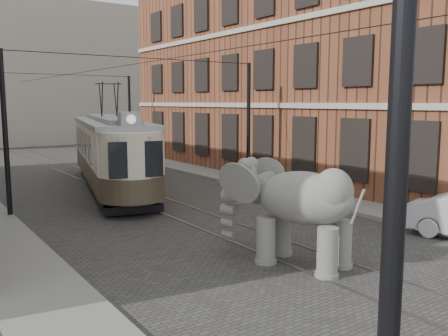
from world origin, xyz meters
TOP-DOWN VIEW (x-y plane):
  - ground at (0.00, 0.00)m, footprint 120.00×120.00m
  - tram_rails at (0.00, 0.00)m, footprint 1.54×80.00m
  - sidewalk_right at (6.00, 0.00)m, footprint 2.00×60.00m
  - sidewalk_left at (-6.50, 0.00)m, footprint 2.00×60.00m
  - brick_building at (11.00, 9.00)m, footprint 8.00×26.00m
  - catenary at (-0.20, 5.00)m, footprint 11.00×30.20m
  - tram at (-0.27, 9.80)m, footprint 5.69×13.04m
  - elephant at (-0.40, -3.65)m, footprint 3.75×4.97m

SIDE VIEW (x-z plane):
  - ground at x=0.00m, z-range 0.00..0.00m
  - tram_rails at x=0.00m, z-range 0.00..0.02m
  - sidewalk_right at x=6.00m, z-range 0.00..0.15m
  - sidewalk_left at x=-6.50m, z-range 0.00..0.15m
  - elephant at x=-0.40m, z-range 0.00..2.70m
  - tram at x=-0.27m, z-range 0.00..5.07m
  - catenary at x=-0.20m, z-range 0.00..6.00m
  - brick_building at x=11.00m, z-range 0.00..12.00m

